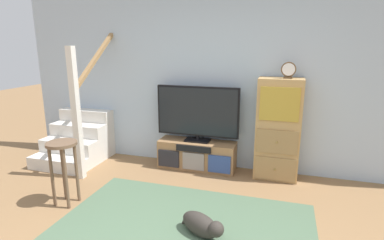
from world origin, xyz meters
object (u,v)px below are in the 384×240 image
(side_cabinet, at_px, (278,130))
(dog, at_px, (202,225))
(television, at_px, (198,113))
(bar_stool_near, at_px, (63,159))
(desk_clock, at_px, (288,70))
(media_console, at_px, (197,155))

(side_cabinet, relative_size, dog, 2.78)
(television, relative_size, dog, 2.44)
(bar_stool_near, bearing_deg, television, 51.71)
(desk_clock, bearing_deg, media_console, 179.78)
(television, bearing_deg, media_console, -90.00)
(dog, bearing_deg, desk_clock, 66.29)
(media_console, distance_m, television, 0.64)
(bar_stool_near, relative_size, dog, 1.51)
(media_console, distance_m, desk_clock, 1.77)
(media_console, height_order, desk_clock, desk_clock)
(media_console, height_order, television, television)
(bar_stool_near, xyz_separation_m, dog, (1.68, -0.15, -0.44))
(media_console, bearing_deg, television, 90.00)
(desk_clock, bearing_deg, dog, -113.71)
(dog, bearing_deg, bar_stool_near, 174.91)
(media_console, xyz_separation_m, dog, (0.52, -1.60, -0.09))
(side_cabinet, xyz_separation_m, dog, (-0.62, -1.61, -0.58))
(desk_clock, relative_size, bar_stool_near, 0.28)
(side_cabinet, height_order, bar_stool_near, side_cabinet)
(desk_clock, bearing_deg, side_cabinet, 169.27)
(media_console, height_order, side_cabinet, side_cabinet)
(side_cabinet, height_order, desk_clock, desk_clock)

